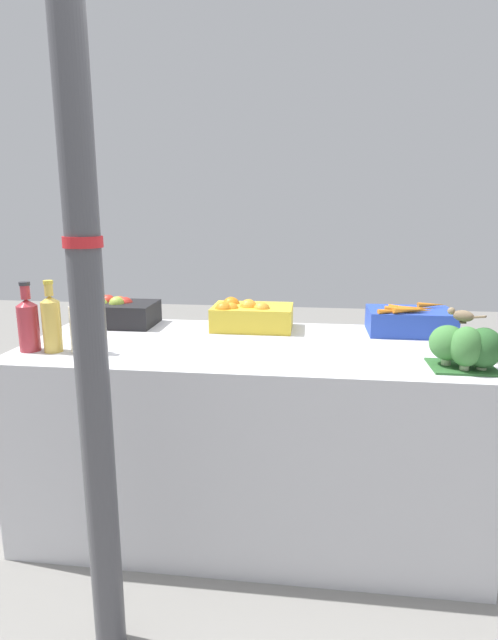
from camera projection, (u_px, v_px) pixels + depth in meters
ground_plane at (249, 516)px, 2.27m from camera, size 10.00×10.00×0.00m
market_table at (249, 433)px, 2.18m from camera, size 1.86×0.81×0.81m
support_pole at (86, 285)px, 1.35m from camera, size 0.11×0.11×2.33m
apple_crate at (116, 311)px, 2.42m from camera, size 0.37×0.25×0.14m
orange_crate at (250, 316)px, 2.33m from camera, size 0.37×0.25×0.14m
carrot_crate at (410, 321)px, 2.24m from camera, size 0.37×0.25×0.14m
broccoli_pile at (466, 347)px, 1.73m from camera, size 0.23×0.19×0.16m
juice_bottle_ruby at (28, 323)px, 1.96m from camera, size 0.08×0.08×0.28m
juice_bottle_golden at (51, 322)px, 1.94m from camera, size 0.07×0.07×0.28m
juice_bottle_cloudy at (79, 325)px, 1.93m from camera, size 0.07×0.07×0.26m
sparrow_bird at (462, 315)px, 1.74m from camera, size 0.12×0.09×0.05m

